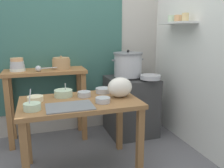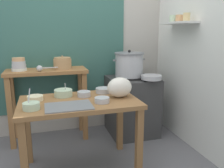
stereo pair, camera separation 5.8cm
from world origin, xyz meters
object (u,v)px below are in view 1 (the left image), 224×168
Objects in this scene: bowl_stack_enamel at (17,65)px; stove_block at (131,105)px; prep_bowl_0 at (63,93)px; serving_tray at (70,107)px; prep_bowl_5 at (103,100)px; prep_bowl_4 at (35,99)px; ladle at (39,69)px; prep_bowl_3 at (103,90)px; plastic_bag at (120,87)px; wide_pan at (150,77)px; prep_bowl_1 at (84,94)px; clay_pot at (61,63)px; back_shelf_table at (46,88)px; prep_table at (80,112)px; steamer_pot at (128,64)px; prep_bowl_2 at (32,106)px.

stove_block is at bearing -5.47° from bowl_stack_enamel.
stove_block is at bearing 27.66° from prep_bowl_0.
serving_tray is 0.31m from prep_bowl_5.
ladle is at bearing 84.35° from prep_bowl_4.
prep_bowl_3 reaches higher than serving_tray.
plastic_bag is at bearing -120.74° from stove_block.
wide_pan is 0.94m from prep_bowl_1.
prep_bowl_0 is at bearing -152.34° from stove_block.
prep_bowl_5 is (0.26, -0.93, -0.22)m from clay_pot.
back_shelf_table is 7.33× the size of prep_bowl_1.
clay_pot reaches higher than ladle.
clay_pot is 0.95m from plastic_bag.
bowl_stack_enamel reaches higher than prep_bowl_4.
prep_table is at bearing 55.40° from serving_tray.
prep_bowl_5 reaches higher than prep_table.
clay_pot is 0.80m from prep_bowl_4.
steamer_pot is at bearing -4.78° from bowl_stack_enamel.
bowl_stack_enamel is 0.76m from prep_bowl_4.
bowl_stack_enamel is 0.79m from prep_bowl_0.
back_shelf_table reaches higher than wide_pan.
prep_table is 0.84m from ladle.
prep_bowl_3 is at bearing 2.27° from prep_bowl_0.
plastic_bag is 1.81× the size of prep_bowl_5.
serving_tray is at bearing -75.68° from ladle.
plastic_bag is at bearing -19.79° from prep_bowl_0.
plastic_bag is at bearing -1.02° from prep_table.
prep_bowl_3 is at bearing 26.55° from prep_bowl_2.
prep_bowl_0 is at bearing -54.20° from bowl_stack_enamel.
prep_bowl_2 reaches higher than prep_bowl_0.
prep_bowl_5 is at bearing -63.24° from prep_bowl_1.
plastic_bag is (0.40, -0.01, 0.21)m from prep_table.
prep_bowl_1 is (-0.69, -0.58, -0.19)m from steamer_pot.
prep_bowl_2 is 0.26m from prep_bowl_4.
stove_block is 5.76× the size of prep_bowl_5.
plastic_bag is (0.47, -0.81, -0.15)m from clay_pot.
prep_bowl_3 is (0.40, 0.37, 0.02)m from serving_tray.
steamer_pot is at bearing 35.56° from prep_bowl_2.
wide_pan is 1.49m from prep_bowl_2.
ladle reaches higher than stove_block.
ladle is 1.00m from prep_bowl_5.
prep_bowl_5 is (-0.21, -0.12, -0.07)m from plastic_bag.
back_shelf_table is 0.98m from serving_tray.
wide_pan is (0.15, -0.24, 0.42)m from stove_block.
prep_bowl_1 is (0.64, -0.69, -0.22)m from bowl_stack_enamel.
clay_pot is 1.10m from wide_pan.
back_shelf_table is 5.56× the size of bowl_stack_enamel.
bowl_stack_enamel is 1.58m from wide_pan.
ladle reaches higher than prep_bowl_5.
prep_bowl_1 is 0.27m from prep_bowl_5.
prep_table is at bearing -84.75° from clay_pot.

